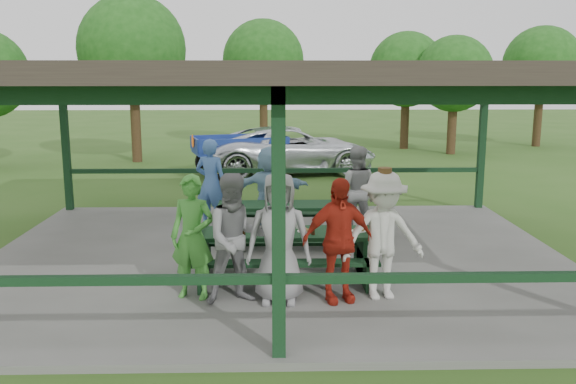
{
  "coord_description": "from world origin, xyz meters",
  "views": [
    {
      "loc": [
        -0.05,
        -10.18,
        3.22
      ],
      "look_at": [
        0.19,
        -0.3,
        1.29
      ],
      "focal_mm": 38.0,
      "sensor_mm": 36.0,
      "label": 1
    }
  ],
  "objects_px": {
    "contestant_green": "(193,237)",
    "contestant_grey_mid": "(279,238)",
    "contestant_grey_left": "(236,239)",
    "spectator_blue": "(211,183)",
    "spectator_lblue": "(269,189)",
    "picnic_table_near": "(283,249)",
    "farm_trailer": "(240,155)",
    "spectator_grey": "(356,190)",
    "contestant_red": "(338,240)",
    "picnic_table_far": "(283,219)",
    "contestant_white_fedora": "(383,235)",
    "pickup_truck": "(291,150)"
  },
  "relations": [
    {
      "from": "contestant_white_fedora",
      "to": "spectator_lblue",
      "type": "relative_size",
      "value": 1.08
    },
    {
      "from": "contestant_red",
      "to": "spectator_blue",
      "type": "height_order",
      "value": "spectator_blue"
    },
    {
      "from": "contestant_green",
      "to": "pickup_truck",
      "type": "distance_m",
      "value": 11.64
    },
    {
      "from": "spectator_grey",
      "to": "contestant_green",
      "type": "bearing_deg",
      "value": 62.29
    },
    {
      "from": "contestant_grey_left",
      "to": "contestant_grey_mid",
      "type": "distance_m",
      "value": 0.58
    },
    {
      "from": "contestant_red",
      "to": "spectator_lblue",
      "type": "bearing_deg",
      "value": 89.28
    },
    {
      "from": "contestant_green",
      "to": "spectator_blue",
      "type": "distance_m",
      "value": 4.03
    },
    {
      "from": "contestant_grey_mid",
      "to": "spectator_grey",
      "type": "xyz_separation_m",
      "value": [
        1.54,
        3.65,
        -0.04
      ]
    },
    {
      "from": "picnic_table_far",
      "to": "contestant_grey_left",
      "type": "xyz_separation_m",
      "value": [
        -0.68,
        -2.94,
        0.43
      ]
    },
    {
      "from": "picnic_table_near",
      "to": "farm_trailer",
      "type": "bearing_deg",
      "value": 96.73
    },
    {
      "from": "contestant_grey_mid",
      "to": "contestant_red",
      "type": "height_order",
      "value": "contestant_grey_mid"
    },
    {
      "from": "contestant_green",
      "to": "pickup_truck",
      "type": "xyz_separation_m",
      "value": [
        1.72,
        11.51,
        -0.21
      ]
    },
    {
      "from": "contestant_green",
      "to": "spectator_grey",
      "type": "distance_m",
      "value": 4.41
    },
    {
      "from": "spectator_blue",
      "to": "contestant_red",
      "type": "bearing_deg",
      "value": 136.73
    },
    {
      "from": "picnic_table_far",
      "to": "pickup_truck",
      "type": "bearing_deg",
      "value": 87.27
    },
    {
      "from": "farm_trailer",
      "to": "contestant_grey_left",
      "type": "bearing_deg",
      "value": -103.44
    },
    {
      "from": "contestant_red",
      "to": "contestant_white_fedora",
      "type": "height_order",
      "value": "contestant_white_fedora"
    },
    {
      "from": "contestant_grey_mid",
      "to": "spectator_grey",
      "type": "bearing_deg",
      "value": 69.73
    },
    {
      "from": "contestant_green",
      "to": "spectator_blue",
      "type": "height_order",
      "value": "spectator_blue"
    },
    {
      "from": "contestant_white_fedora",
      "to": "farm_trailer",
      "type": "xyz_separation_m",
      "value": [
        -2.58,
        11.09,
        -0.33
      ]
    },
    {
      "from": "picnic_table_far",
      "to": "contestant_white_fedora",
      "type": "height_order",
      "value": "contestant_white_fedora"
    },
    {
      "from": "contestant_green",
      "to": "contestant_grey_mid",
      "type": "bearing_deg",
      "value": 5.91
    },
    {
      "from": "contestant_grey_mid",
      "to": "contestant_red",
      "type": "bearing_deg",
      "value": 3.6
    },
    {
      "from": "spectator_lblue",
      "to": "spectator_blue",
      "type": "relative_size",
      "value": 0.94
    },
    {
      "from": "picnic_table_far",
      "to": "contestant_grey_mid",
      "type": "xyz_separation_m",
      "value": [
        -0.1,
        -2.94,
        0.44
      ]
    },
    {
      "from": "picnic_table_near",
      "to": "farm_trailer",
      "type": "distance_m",
      "value": 10.32
    },
    {
      "from": "picnic_table_far",
      "to": "spectator_lblue",
      "type": "bearing_deg",
      "value": 105.73
    },
    {
      "from": "contestant_grey_left",
      "to": "spectator_blue",
      "type": "height_order",
      "value": "spectator_blue"
    },
    {
      "from": "picnic_table_far",
      "to": "contestant_green",
      "type": "relative_size",
      "value": 1.36
    },
    {
      "from": "contestant_white_fedora",
      "to": "spectator_grey",
      "type": "distance_m",
      "value": 3.54
    },
    {
      "from": "contestant_green",
      "to": "spectator_grey",
      "type": "relative_size",
      "value": 1.01
    },
    {
      "from": "picnic_table_far",
      "to": "contestant_grey_left",
      "type": "relative_size",
      "value": 1.32
    },
    {
      "from": "picnic_table_near",
      "to": "contestant_red",
      "type": "relative_size",
      "value": 1.6
    },
    {
      "from": "contestant_grey_left",
      "to": "contestant_grey_mid",
      "type": "height_order",
      "value": "contestant_grey_mid"
    },
    {
      "from": "picnic_table_near",
      "to": "farm_trailer",
      "type": "height_order",
      "value": "farm_trailer"
    },
    {
      "from": "spectator_blue",
      "to": "picnic_table_near",
      "type": "bearing_deg",
      "value": 133.0
    },
    {
      "from": "contestant_grey_mid",
      "to": "contestant_green",
      "type": "bearing_deg",
      "value": 173.6
    },
    {
      "from": "picnic_table_near",
      "to": "contestant_grey_mid",
      "type": "bearing_deg",
      "value": -94.51
    },
    {
      "from": "contestant_grey_left",
      "to": "pickup_truck",
      "type": "xyz_separation_m",
      "value": [
        1.1,
        11.7,
        -0.24
      ]
    },
    {
      "from": "contestant_green",
      "to": "spectator_blue",
      "type": "xyz_separation_m",
      "value": [
        -0.14,
        4.03,
        0.04
      ]
    },
    {
      "from": "picnic_table_near",
      "to": "spectator_blue",
      "type": "height_order",
      "value": "spectator_blue"
    },
    {
      "from": "pickup_truck",
      "to": "farm_trailer",
      "type": "distance_m",
      "value": 1.73
    },
    {
      "from": "picnic_table_near",
      "to": "farm_trailer",
      "type": "xyz_separation_m",
      "value": [
        -1.21,
        10.25,
        0.1
      ]
    },
    {
      "from": "contestant_green",
      "to": "pickup_truck",
      "type": "bearing_deg",
      "value": 96.45
    },
    {
      "from": "picnic_table_near",
      "to": "spectator_grey",
      "type": "xyz_separation_m",
      "value": [
        1.47,
        2.71,
        0.39
      ]
    },
    {
      "from": "contestant_red",
      "to": "farm_trailer",
      "type": "distance_m",
      "value": 11.35
    },
    {
      "from": "contestant_grey_left",
      "to": "spectator_blue",
      "type": "relative_size",
      "value": 0.99
    },
    {
      "from": "picnic_table_near",
      "to": "spectator_blue",
      "type": "distance_m",
      "value": 3.6
    },
    {
      "from": "contestant_white_fedora",
      "to": "farm_trailer",
      "type": "height_order",
      "value": "contestant_white_fedora"
    },
    {
      "from": "contestant_red",
      "to": "spectator_blue",
      "type": "distance_m",
      "value": 4.73
    }
  ]
}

